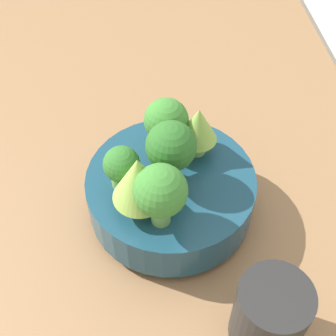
{
  "coord_description": "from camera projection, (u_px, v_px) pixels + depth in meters",
  "views": [
    {
      "loc": [
        0.39,
        -0.04,
        0.57
      ],
      "look_at": [
        0.02,
        -0.0,
        0.13
      ],
      "focal_mm": 50.0,
      "sensor_mm": 36.0,
      "label": 1
    }
  ],
  "objects": [
    {
      "name": "broccoli_floret_right",
      "position": [
        160.0,
        192.0,
        0.51
      ],
      "size": [
        0.06,
        0.06,
        0.09
      ],
      "color": "#609347",
      "rests_on": "bowl"
    },
    {
      "name": "broccoli_floret_left",
      "position": [
        163.0,
        123.0,
        0.59
      ],
      "size": [
        0.06,
        0.06,
        0.08
      ],
      "color": "#7AB256",
      "rests_on": "bowl"
    },
    {
      "name": "table",
      "position": [
        169.0,
        204.0,
        0.67
      ],
      "size": [
        1.16,
        0.67,
        0.03
      ],
      "color": "olive",
      "rests_on": "ground_plane"
    },
    {
      "name": "romanesco_piece_far",
      "position": [
        198.0,
        127.0,
        0.58
      ],
      "size": [
        0.05,
        0.05,
        0.07
      ],
      "color": "#7AB256",
      "rests_on": "bowl"
    },
    {
      "name": "bowl",
      "position": [
        168.0,
        193.0,
        0.61
      ],
      "size": [
        0.22,
        0.22,
        0.07
      ],
      "color": "navy",
      "rests_on": "table"
    },
    {
      "name": "broccoli_floret_center",
      "position": [
        168.0,
        148.0,
        0.55
      ],
      "size": [
        0.06,
        0.06,
        0.09
      ],
      "color": "#609347",
      "rests_on": "bowl"
    },
    {
      "name": "broccoli_floret_front",
      "position": [
        122.0,
        167.0,
        0.56
      ],
      "size": [
        0.05,
        0.05,
        0.06
      ],
      "color": "#6BA34C",
      "rests_on": "bowl"
    },
    {
      "name": "romanesco_piece_near",
      "position": [
        139.0,
        180.0,
        0.52
      ],
      "size": [
        0.06,
        0.06,
        0.09
      ],
      "color": "#609347",
      "rests_on": "bowl"
    },
    {
      "name": "cup",
      "position": [
        270.0,
        315.0,
        0.5
      ],
      "size": [
        0.08,
        0.08,
        0.1
      ],
      "color": "black",
      "rests_on": "table"
    },
    {
      "name": "ground_plane",
      "position": [
        169.0,
        210.0,
        0.69
      ],
      "size": [
        6.0,
        6.0,
        0.0
      ],
      "primitive_type": "plane",
      "color": "beige"
    }
  ]
}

